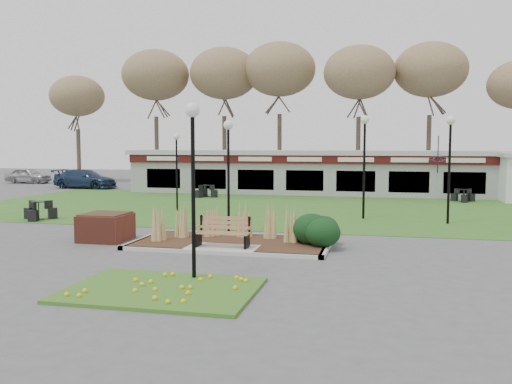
% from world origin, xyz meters
% --- Properties ---
extents(ground, '(100.00, 100.00, 0.00)m').
position_xyz_m(ground, '(0.00, 0.00, 0.00)').
color(ground, '#515154').
rests_on(ground, ground).
extents(lawn, '(34.00, 16.00, 0.02)m').
position_xyz_m(lawn, '(0.00, 12.00, 0.01)').
color(lawn, '#37631F').
rests_on(lawn, ground).
extents(flower_bed, '(4.20, 3.00, 0.16)m').
position_xyz_m(flower_bed, '(0.00, -4.60, 0.07)').
color(flower_bed, '#3A6A1E').
rests_on(flower_bed, ground).
extents(planting_bed, '(6.75, 3.40, 1.27)m').
position_xyz_m(planting_bed, '(1.27, 1.35, 0.37)').
color(planting_bed, '#382116').
rests_on(planting_bed, ground).
extents(park_bench, '(1.70, 0.66, 0.93)m').
position_xyz_m(park_bench, '(0.00, 0.25, 0.59)').
color(park_bench, '#966544').
rests_on(park_bench, ground).
extents(brick_planter, '(1.50, 1.50, 0.95)m').
position_xyz_m(brick_planter, '(-4.40, 1.00, 0.48)').
color(brick_planter, brown).
rests_on(brick_planter, ground).
extents(food_pavilion, '(24.60, 3.40, 2.90)m').
position_xyz_m(food_pavilion, '(0.00, 19.96, 1.48)').
color(food_pavilion, '#97979A').
rests_on(food_pavilion, ground).
extents(tree_backdrop, '(47.24, 5.24, 10.36)m').
position_xyz_m(tree_backdrop, '(0.00, 28.00, 8.36)').
color(tree_backdrop, '#47382B').
rests_on(tree_backdrop, ground).
extents(lamp_post_near_right, '(0.35, 0.35, 4.26)m').
position_xyz_m(lamp_post_near_right, '(0.37, -3.50, 3.11)').
color(lamp_post_near_right, black).
rests_on(lamp_post_near_right, ground).
extents(lamp_post_mid_left, '(0.34, 0.34, 4.15)m').
position_xyz_m(lamp_post_mid_left, '(-0.67, 3.20, 3.02)').
color(lamp_post_mid_left, black).
rests_on(lamp_post_mid_left, ground).
extents(lamp_post_mid_right, '(0.38, 0.38, 4.54)m').
position_xyz_m(lamp_post_mid_right, '(4.00, 8.48, 3.31)').
color(lamp_post_mid_right, black).
rests_on(lamp_post_mid_right, ground).
extents(lamp_post_far_right, '(0.37, 0.37, 4.44)m').
position_xyz_m(lamp_post_far_right, '(7.45, 7.68, 3.24)').
color(lamp_post_far_right, black).
rests_on(lamp_post_far_right, ground).
extents(lamp_post_far_left, '(0.32, 0.32, 3.82)m').
position_xyz_m(lamp_post_far_left, '(-5.07, 9.38, 2.79)').
color(lamp_post_far_left, black).
rests_on(lamp_post_far_left, ground).
extents(bistro_set_a, '(1.44, 1.43, 0.79)m').
position_xyz_m(bistro_set_a, '(-9.78, 5.00, 0.28)').
color(bistro_set_a, black).
rests_on(bistro_set_a, ground).
extents(bistro_set_b, '(1.26, 1.41, 0.75)m').
position_xyz_m(bistro_set_b, '(-5.86, 16.30, 0.27)').
color(bistro_set_b, black).
rests_on(bistro_set_b, ground).
extents(bistro_set_d, '(1.34, 1.19, 0.71)m').
position_xyz_m(bistro_set_d, '(9.34, 17.00, 0.26)').
color(bistro_set_d, black).
rests_on(bistro_set_d, ground).
extents(patio_umbrella, '(2.75, 2.78, 2.69)m').
position_xyz_m(patio_umbrella, '(8.00, 18.00, 1.71)').
color(patio_umbrella, black).
rests_on(patio_umbrella, ground).
extents(car_silver, '(3.93, 1.63, 1.33)m').
position_xyz_m(car_silver, '(-24.58, 24.83, 0.67)').
color(car_silver, '#ABAAAF').
rests_on(car_silver, ground).
extents(car_black, '(4.08, 1.62, 1.32)m').
position_xyz_m(car_black, '(-8.59, 24.70, 0.66)').
color(car_black, black).
rests_on(car_black, ground).
extents(car_blue, '(5.07, 2.47, 1.42)m').
position_xyz_m(car_blue, '(-16.93, 21.00, 0.71)').
color(car_blue, navy).
rests_on(car_blue, ground).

